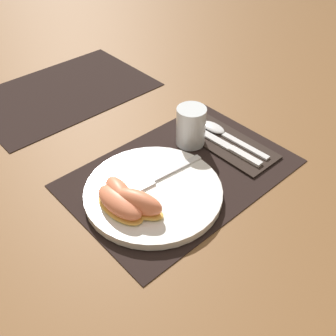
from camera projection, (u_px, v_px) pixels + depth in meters
name	position (u px, v px, depth m)	size (l,w,h in m)	color
ground_plane	(181.00, 173.00, 0.84)	(3.00, 3.00, 0.00)	brown
placemat	(181.00, 173.00, 0.84)	(0.47, 0.32, 0.00)	black
placemat_far	(64.00, 91.00, 1.09)	(0.47, 0.32, 0.00)	black
plate	(153.00, 192.00, 0.78)	(0.27, 0.27, 0.02)	white
juice_glass	(191.00, 128.00, 0.89)	(0.07, 0.07, 0.09)	silver
napkin	(228.00, 143.00, 0.91)	(0.10, 0.23, 0.00)	#2D231E
knife	(225.00, 145.00, 0.90)	(0.02, 0.21, 0.01)	silver
spoon	(221.00, 132.00, 0.93)	(0.04, 0.19, 0.01)	silver
fork	(155.00, 178.00, 0.79)	(0.20, 0.04, 0.00)	silver
citrus_wedge_0	(120.00, 194.00, 0.74)	(0.06, 0.10, 0.04)	#F7C656
citrus_wedge_1	(120.00, 203.00, 0.72)	(0.06, 0.12, 0.04)	#F7C656
citrus_wedge_2	(137.00, 203.00, 0.72)	(0.08, 0.11, 0.05)	#F7C656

